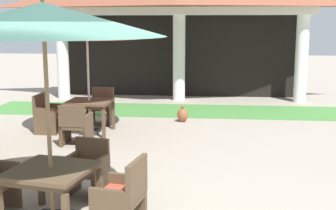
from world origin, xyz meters
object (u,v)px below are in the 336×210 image
(patio_table_mid_left, at_px, (51,176))
(patio_table_mid_right, at_px, (89,105))
(patio_chair_mid_right_north, at_px, (101,108))
(patio_chair_mid_right_south, at_px, (76,126))
(patio_chair_mid_left_east, at_px, (122,199))
(patio_chair_mid_right_west, at_px, (48,115))
(patio_umbrella_mid_right, at_px, (87,29))
(terracotta_urn, at_px, (183,115))
(patio_chair_mid_left_north, at_px, (87,170))
(patio_umbrella_mid_left, at_px, (43,21))

(patio_table_mid_left, distance_m, patio_table_mid_right, 4.62)
(patio_table_mid_left, xyz_separation_m, patio_chair_mid_right_north, (-0.76, 5.54, -0.21))
(patio_chair_mid_right_south, bearing_deg, patio_chair_mid_left_east, -64.26)
(patio_chair_mid_right_north, height_order, patio_chair_mid_right_west, patio_chair_mid_right_north)
(patio_table_mid_left, height_order, patio_umbrella_mid_right, patio_umbrella_mid_right)
(patio_table_mid_right, xyz_separation_m, terracotta_urn, (2.03, 1.41, -0.48))
(patio_chair_mid_left_north, relative_size, patio_chair_mid_right_south, 0.94)
(patio_chair_mid_right_west, bearing_deg, patio_chair_mid_right_south, 45.05)
(patio_chair_mid_right_north, bearing_deg, patio_table_mid_left, 98.84)
(patio_chair_mid_left_east, distance_m, patio_umbrella_mid_right, 5.39)
(patio_table_mid_left, relative_size, patio_chair_mid_left_east, 1.21)
(patio_chair_mid_left_north, height_order, patio_chair_mid_right_west, patio_chair_mid_right_west)
(patio_chair_mid_left_north, bearing_deg, patio_table_mid_left, 90.00)
(patio_table_mid_right, xyz_separation_m, patio_chair_mid_right_west, (-0.99, 0.02, -0.25))
(terracotta_urn, bearing_deg, patio_table_mid_left, -101.88)
(patio_umbrella_mid_left, distance_m, patio_umbrella_mid_right, 4.62)
(patio_table_mid_left, distance_m, patio_chair_mid_right_north, 5.60)
(patio_chair_mid_right_north, bearing_deg, patio_chair_mid_left_north, 102.56)
(patio_chair_mid_left_east, relative_size, terracotta_urn, 2.18)
(patio_chair_mid_left_north, xyz_separation_m, patio_chair_mid_left_east, (0.75, -1.11, 0.04))
(patio_chair_mid_right_south, xyz_separation_m, terracotta_urn, (2.05, 2.39, -0.22))
(patio_table_mid_left, height_order, patio_chair_mid_left_north, patio_chair_mid_left_north)
(patio_chair_mid_left_east, height_order, patio_umbrella_mid_right, patio_umbrella_mid_right)
(patio_chair_mid_left_east, xyz_separation_m, patio_chair_mid_right_west, (-2.69, 4.76, -0.01))
(patio_chair_mid_right_south, height_order, terracotta_urn, patio_chair_mid_right_south)
(patio_chair_mid_right_west, relative_size, terracotta_urn, 2.07)
(patio_chair_mid_right_north, xyz_separation_m, terracotta_urn, (2.01, 0.42, -0.23))
(patio_chair_mid_left_east, relative_size, patio_table_mid_right, 0.95)
(patio_chair_mid_left_north, relative_size, terracotta_urn, 1.91)
(patio_umbrella_mid_right, bearing_deg, patio_chair_mid_left_east, -70.20)
(patio_chair_mid_left_east, bearing_deg, patio_umbrella_mid_right, 30.95)
(patio_chair_mid_left_north, xyz_separation_m, patio_umbrella_mid_right, (-0.96, 3.63, 1.97))
(patio_chair_mid_left_north, relative_size, patio_chair_mid_right_west, 0.92)
(patio_umbrella_mid_left, xyz_separation_m, patio_chair_mid_right_north, (-0.76, 5.54, -2.11))
(patio_table_mid_left, distance_m, patio_umbrella_mid_left, 1.90)
(patio_chair_mid_left_east, relative_size, patio_chair_mid_right_north, 1.04)
(patio_umbrella_mid_left, xyz_separation_m, patio_chair_mid_right_west, (-1.76, 4.57, -2.10))
(patio_chair_mid_right_north, bearing_deg, patio_chair_mid_right_west, 45.01)
(patio_table_mid_right, height_order, terracotta_urn, patio_table_mid_right)
(patio_chair_mid_left_north, xyz_separation_m, patio_chair_mid_right_south, (-0.98, 2.64, 0.02))
(patio_chair_mid_left_north, relative_size, patio_table_mid_right, 0.83)
(patio_chair_mid_left_east, bearing_deg, terracotta_urn, 8.14)
(patio_chair_mid_left_north, bearing_deg, terracotta_urn, -90.87)
(patio_table_mid_right, relative_size, patio_chair_mid_right_south, 1.12)
(patio_chair_mid_right_west, height_order, patio_chair_mid_right_south, patio_chair_mid_right_west)
(patio_umbrella_mid_left, height_order, terracotta_urn, patio_umbrella_mid_left)
(patio_chair_mid_left_north, height_order, terracotta_urn, patio_chair_mid_left_north)
(patio_table_mid_right, bearing_deg, patio_chair_mid_left_east, -70.20)
(patio_chair_mid_left_north, height_order, patio_chair_mid_right_south, patio_chair_mid_right_south)
(patio_umbrella_mid_right, bearing_deg, patio_chair_mid_left_north, -75.23)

